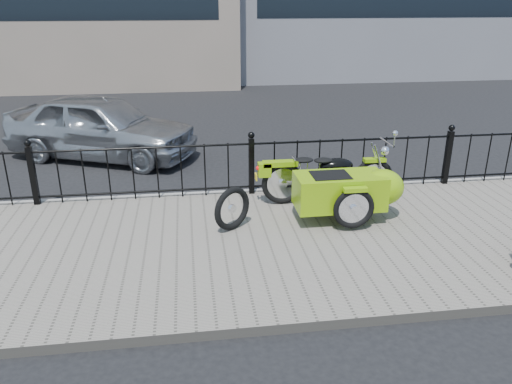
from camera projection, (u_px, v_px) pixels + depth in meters
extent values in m
plane|color=black|center=(263.00, 232.00, 7.38)|extent=(120.00, 120.00, 0.00)
cube|color=slate|center=(268.00, 244.00, 6.90)|extent=(30.00, 3.80, 0.12)
cube|color=gray|center=(250.00, 193.00, 8.69)|extent=(30.00, 0.10, 0.12)
cylinder|color=black|center=(251.00, 144.00, 8.22)|extent=(14.00, 0.04, 0.04)
cylinder|color=black|center=(251.00, 186.00, 8.49)|extent=(14.00, 0.04, 0.04)
cube|color=black|center=(33.00, 176.00, 7.91)|extent=(0.09, 0.09, 0.96)
sphere|color=black|center=(27.00, 143.00, 7.71)|extent=(0.11, 0.11, 0.11)
cube|color=black|center=(251.00, 166.00, 8.36)|extent=(0.09, 0.09, 0.96)
sphere|color=black|center=(251.00, 135.00, 8.16)|extent=(0.11, 0.11, 0.11)
cube|color=black|center=(447.00, 158.00, 8.81)|extent=(0.09, 0.09, 0.96)
sphere|color=black|center=(452.00, 128.00, 8.62)|extent=(0.11, 0.11, 0.11)
cube|color=black|center=(31.00, 5.00, 16.60)|extent=(12.50, 0.06, 1.00)
cube|color=black|center=(392.00, 4.00, 19.20)|extent=(10.50, 0.06, 1.00)
torus|color=black|center=(373.00, 179.00, 8.17)|extent=(0.69, 0.09, 0.69)
torus|color=black|center=(283.00, 184.00, 7.98)|extent=(0.69, 0.09, 0.69)
torus|color=black|center=(354.00, 209.00, 7.03)|extent=(0.60, 0.08, 0.60)
cube|color=gray|center=(328.00, 180.00, 8.06)|extent=(0.34, 0.22, 0.24)
cylinder|color=black|center=(328.00, 184.00, 8.09)|extent=(1.40, 0.04, 0.04)
ellipsoid|color=black|center=(336.00, 166.00, 7.99)|extent=(0.54, 0.29, 0.26)
cylinder|color=silver|center=(387.00, 142.00, 7.97)|extent=(0.03, 0.56, 0.03)
cylinder|color=silver|center=(378.00, 161.00, 8.06)|extent=(0.25, 0.04, 0.59)
sphere|color=silver|center=(385.00, 151.00, 8.01)|extent=(0.15, 0.15, 0.15)
cube|color=#7DB30A|center=(374.00, 160.00, 8.05)|extent=(0.36, 0.12, 0.06)
cube|color=#7DB30A|center=(280.00, 163.00, 7.85)|extent=(0.55, 0.16, 0.08)
ellipsoid|color=black|center=(323.00, 160.00, 7.93)|extent=(0.31, 0.22, 0.08)
ellipsoid|color=black|center=(304.00, 160.00, 7.88)|extent=(0.31, 0.22, 0.08)
sphere|color=red|center=(258.00, 168.00, 7.82)|extent=(0.07, 0.07, 0.07)
cube|color=yellow|center=(256.00, 177.00, 7.98)|extent=(0.02, 0.14, 0.10)
cube|color=#7DB30A|center=(339.00, 191.00, 7.33)|extent=(1.30, 0.62, 0.50)
ellipsoid|color=#7DB30A|center=(382.00, 187.00, 7.40)|extent=(0.65, 0.60, 0.54)
cube|color=black|center=(330.00, 177.00, 7.23)|extent=(0.55, 0.43, 0.06)
cube|color=#7DB30A|center=(355.00, 190.00, 6.92)|extent=(0.34, 0.11, 0.06)
torus|color=black|center=(232.00, 209.00, 7.09)|extent=(0.57, 0.46, 0.64)
imported|color=#A2A5A9|center=(101.00, 127.00, 10.56)|extent=(4.36, 3.12, 1.38)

